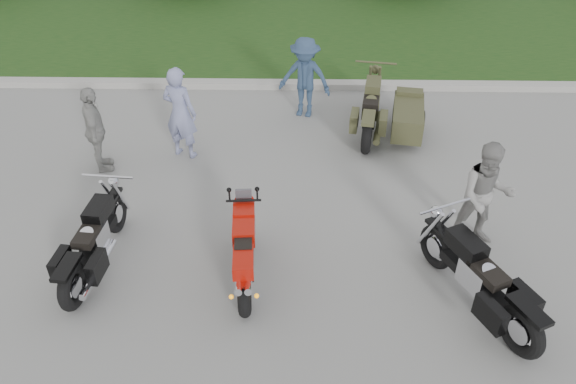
{
  "coord_description": "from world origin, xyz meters",
  "views": [
    {
      "loc": [
        0.64,
        -5.97,
        5.64
      ],
      "look_at": [
        0.52,
        0.75,
        0.8
      ],
      "focal_mm": 35.0,
      "sensor_mm": 36.0,
      "label": 1
    }
  ],
  "objects_px": {
    "sportbike_red": "(244,252)",
    "cruiser_left": "(93,245)",
    "cruiser_sidecar": "(392,115)",
    "cruiser_right": "(482,283)",
    "person_denim": "(305,78)",
    "person_back": "(95,130)",
    "person_grey": "(486,196)",
    "person_stripe": "(180,113)"
  },
  "relations": [
    {
      "from": "cruiser_right",
      "to": "person_denim",
      "type": "height_order",
      "value": "person_denim"
    },
    {
      "from": "sportbike_red",
      "to": "cruiser_left",
      "type": "distance_m",
      "value": 2.16
    },
    {
      "from": "cruiser_left",
      "to": "person_back",
      "type": "bearing_deg",
      "value": 109.84
    },
    {
      "from": "person_back",
      "to": "cruiser_left",
      "type": "bearing_deg",
      "value": 176.78
    },
    {
      "from": "person_grey",
      "to": "person_denim",
      "type": "relative_size",
      "value": 1.01
    },
    {
      "from": "person_grey",
      "to": "person_back",
      "type": "height_order",
      "value": "person_grey"
    },
    {
      "from": "sportbike_red",
      "to": "cruiser_right",
      "type": "height_order",
      "value": "cruiser_right"
    },
    {
      "from": "cruiser_left",
      "to": "person_grey",
      "type": "xyz_separation_m",
      "value": [
        5.6,
        0.72,
        0.41
      ]
    },
    {
      "from": "cruiser_right",
      "to": "person_denim",
      "type": "xyz_separation_m",
      "value": [
        -2.26,
        5.44,
        0.37
      ]
    },
    {
      "from": "cruiser_right",
      "to": "person_grey",
      "type": "height_order",
      "value": "person_grey"
    },
    {
      "from": "cruiser_left",
      "to": "person_denim",
      "type": "height_order",
      "value": "person_denim"
    },
    {
      "from": "person_stripe",
      "to": "cruiser_sidecar",
      "type": "bearing_deg",
      "value": -148.48
    },
    {
      "from": "cruiser_left",
      "to": "person_denim",
      "type": "bearing_deg",
      "value": 63.25
    },
    {
      "from": "sportbike_red",
      "to": "person_denim",
      "type": "relative_size",
      "value": 1.09
    },
    {
      "from": "sportbike_red",
      "to": "person_grey",
      "type": "xyz_separation_m",
      "value": [
        3.45,
        0.91,
        0.33
      ]
    },
    {
      "from": "person_denim",
      "to": "cruiser_sidecar",
      "type": "bearing_deg",
      "value": -9.89
    },
    {
      "from": "sportbike_red",
      "to": "person_stripe",
      "type": "bearing_deg",
      "value": 109.2
    },
    {
      "from": "sportbike_red",
      "to": "person_back",
      "type": "bearing_deg",
      "value": 131.3
    },
    {
      "from": "cruiser_right",
      "to": "person_grey",
      "type": "relative_size",
      "value": 1.31
    },
    {
      "from": "sportbike_red",
      "to": "cruiser_left",
      "type": "relative_size",
      "value": 0.82
    },
    {
      "from": "cruiser_right",
      "to": "person_stripe",
      "type": "distance_m",
      "value": 5.92
    },
    {
      "from": "cruiser_sidecar",
      "to": "person_denim",
      "type": "distance_m",
      "value": 1.94
    },
    {
      "from": "cruiser_sidecar",
      "to": "person_back",
      "type": "xyz_separation_m",
      "value": [
        -5.38,
        -1.34,
        0.36
      ]
    },
    {
      "from": "cruiser_right",
      "to": "sportbike_red",
      "type": "bearing_deg",
      "value": 145.6
    },
    {
      "from": "cruiser_left",
      "to": "person_back",
      "type": "distance_m",
      "value": 2.71
    },
    {
      "from": "cruiser_left",
      "to": "person_denim",
      "type": "distance_m",
      "value": 5.64
    },
    {
      "from": "sportbike_red",
      "to": "person_back",
      "type": "relative_size",
      "value": 1.15
    },
    {
      "from": "person_back",
      "to": "person_grey",
      "type": "bearing_deg",
      "value": -124.37
    },
    {
      "from": "person_denim",
      "to": "sportbike_red",
      "type": "bearing_deg",
      "value": -84.09
    },
    {
      "from": "person_denim",
      "to": "person_stripe",
      "type": "bearing_deg",
      "value": -128.4
    },
    {
      "from": "cruiser_right",
      "to": "cruiser_left",
      "type": "bearing_deg",
      "value": 147.27
    },
    {
      "from": "person_back",
      "to": "cruiser_right",
      "type": "bearing_deg",
      "value": -136.64
    },
    {
      "from": "cruiser_right",
      "to": "person_back",
      "type": "distance_m",
      "value": 6.78
    },
    {
      "from": "sportbike_red",
      "to": "cruiser_left",
      "type": "xyz_separation_m",
      "value": [
        -2.15,
        0.19,
        -0.07
      ]
    },
    {
      "from": "cruiser_left",
      "to": "person_grey",
      "type": "bearing_deg",
      "value": 12.78
    },
    {
      "from": "sportbike_red",
      "to": "person_denim",
      "type": "height_order",
      "value": "person_denim"
    },
    {
      "from": "sportbike_red",
      "to": "cruiser_right",
      "type": "distance_m",
      "value": 3.15
    },
    {
      "from": "cruiser_sidecar",
      "to": "sportbike_red",
      "type": "bearing_deg",
      "value": -112.15
    },
    {
      "from": "cruiser_left",
      "to": "cruiser_right",
      "type": "height_order",
      "value": "cruiser_right"
    },
    {
      "from": "sportbike_red",
      "to": "person_back",
      "type": "height_order",
      "value": "person_back"
    },
    {
      "from": "cruiser_left",
      "to": "person_back",
      "type": "height_order",
      "value": "person_back"
    },
    {
      "from": "cruiser_sidecar",
      "to": "person_denim",
      "type": "xyz_separation_m",
      "value": [
        -1.72,
        0.82,
        0.4
      ]
    }
  ]
}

